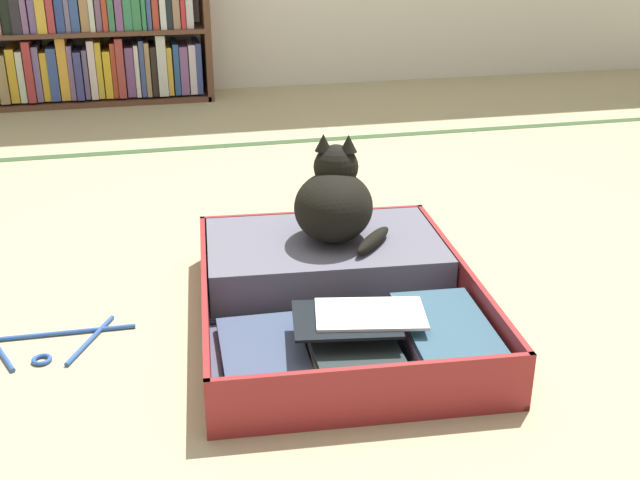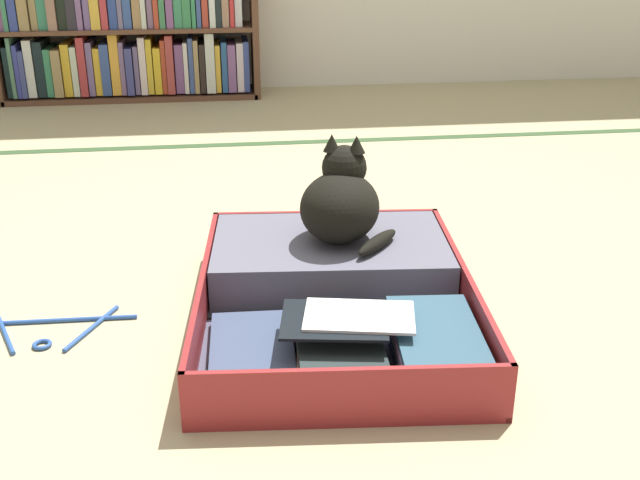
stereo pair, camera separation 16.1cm
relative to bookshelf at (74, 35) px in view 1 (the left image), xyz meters
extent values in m
plane|color=tan|center=(0.55, -2.25, -0.31)|extent=(10.00, 10.00, 0.00)
cube|color=#324D2B|center=(0.55, -0.89, -0.31)|extent=(4.80, 0.05, 0.00)
cube|color=brown|center=(0.61, 0.00, 0.02)|extent=(0.03, 0.26, 0.66)
cube|color=brown|center=(0.01, 0.00, -0.30)|extent=(1.20, 0.26, 0.02)
cube|color=brown|center=(0.01, 0.00, 0.01)|extent=(1.17, 0.26, 0.02)
cube|color=#9D8453|center=(-0.32, -0.01, -0.17)|extent=(0.04, 0.22, 0.22)
cube|color=gold|center=(-0.28, 0.00, -0.16)|extent=(0.04, 0.22, 0.24)
cube|color=silver|center=(-0.24, 0.00, -0.17)|extent=(0.03, 0.22, 0.23)
cube|color=#AF3437|center=(-0.21, -0.01, -0.14)|extent=(0.03, 0.22, 0.27)
cube|color=slate|center=(-0.17, 0.00, -0.16)|extent=(0.03, 0.22, 0.25)
cube|color=gold|center=(-0.14, 0.01, -0.17)|extent=(0.03, 0.22, 0.22)
cube|color=#364F91|center=(-0.10, 0.00, -0.16)|extent=(0.04, 0.22, 0.24)
cube|color=gold|center=(-0.06, 0.01, -0.14)|extent=(0.04, 0.22, 0.28)
cube|color=slate|center=(-0.02, 0.00, -0.16)|extent=(0.02, 0.22, 0.25)
cube|color=#3C4182|center=(0.01, -0.01, -0.17)|extent=(0.03, 0.22, 0.22)
cube|color=slate|center=(0.04, 0.01, -0.17)|extent=(0.02, 0.22, 0.22)
cube|color=silver|center=(0.07, 0.00, -0.15)|extent=(0.03, 0.22, 0.27)
cube|color=gold|center=(0.10, 0.01, -0.15)|extent=(0.03, 0.22, 0.26)
cube|color=gold|center=(0.14, 0.00, -0.17)|extent=(0.03, 0.22, 0.22)
cube|color=#B24027|center=(0.17, 0.00, -0.16)|extent=(0.02, 0.22, 0.25)
cube|color=#AB413D|center=(0.20, 0.00, -0.14)|extent=(0.03, 0.22, 0.27)
cube|color=#774E85|center=(0.24, 0.01, -0.17)|extent=(0.04, 0.22, 0.23)
cube|color=silver|center=(0.27, 0.00, -0.16)|extent=(0.02, 0.22, 0.24)
cube|color=#3D518C|center=(0.30, 0.00, -0.15)|extent=(0.02, 0.22, 0.26)
cube|color=#A18558|center=(0.32, 0.00, -0.16)|extent=(0.02, 0.22, 0.25)
cube|color=black|center=(0.35, 0.00, -0.17)|extent=(0.03, 0.22, 0.23)
cube|color=silver|center=(0.39, -0.01, -0.14)|extent=(0.04, 0.22, 0.28)
cube|color=gold|center=(0.42, 0.00, -0.17)|extent=(0.02, 0.22, 0.22)
cube|color=#27538C|center=(0.45, 0.00, -0.16)|extent=(0.03, 0.22, 0.24)
cube|color=#7E558C|center=(0.49, 0.00, -0.17)|extent=(0.04, 0.22, 0.22)
cube|color=silver|center=(0.53, 0.00, -0.17)|extent=(0.03, 0.22, 0.23)
cube|color=#374991|center=(0.56, 0.00, -0.16)|extent=(0.03, 0.22, 0.24)
cube|color=black|center=(-0.27, 0.00, 0.15)|extent=(0.04, 0.22, 0.25)
cube|color=#2A272F|center=(-0.23, -0.01, 0.16)|extent=(0.04, 0.22, 0.26)
cube|color=slate|center=(-0.19, 0.00, 0.15)|extent=(0.02, 0.22, 0.26)
cube|color=gold|center=(-0.12, -0.01, 0.14)|extent=(0.04, 0.22, 0.23)
cube|color=#B4353B|center=(-0.08, -0.01, 0.14)|extent=(0.03, 0.22, 0.22)
cube|color=#2D438B|center=(-0.04, 0.00, 0.15)|extent=(0.04, 0.22, 0.25)
cube|color=slate|center=(-0.01, 0.00, 0.14)|extent=(0.02, 0.22, 0.24)
cube|color=#355296|center=(0.02, 0.00, 0.14)|extent=(0.04, 0.22, 0.23)
cube|color=#A37D51|center=(0.06, 0.00, 0.15)|extent=(0.04, 0.22, 0.26)
cube|color=slate|center=(0.12, 0.01, 0.14)|extent=(0.03, 0.22, 0.23)
cube|color=#B73E29|center=(0.15, 0.00, 0.15)|extent=(0.02, 0.22, 0.25)
cube|color=#3A7A4F|center=(0.18, -0.01, 0.14)|extent=(0.03, 0.22, 0.23)
cube|color=#7F5087|center=(0.21, -0.01, 0.14)|extent=(0.03, 0.22, 0.22)
cube|color=#39865D|center=(0.25, 0.00, 0.14)|extent=(0.04, 0.22, 0.22)
cube|color=#338655|center=(0.32, -0.01, 0.15)|extent=(0.02, 0.22, 0.25)
cube|color=#B84132|center=(0.38, 0.00, 0.14)|extent=(0.03, 0.22, 0.23)
cube|color=black|center=(0.44, 0.00, 0.14)|extent=(0.03, 0.22, 0.24)
cube|color=maroon|center=(0.64, -2.54, -0.31)|extent=(0.62, 0.43, 0.01)
cube|color=maroon|center=(0.63, -2.72, -0.25)|extent=(0.59, 0.06, 0.12)
cube|color=maroon|center=(0.36, -2.52, -0.25)|extent=(0.04, 0.38, 0.12)
cube|color=maroon|center=(0.93, -2.56, -0.25)|extent=(0.04, 0.38, 0.12)
cube|color=#4A4A5E|center=(0.64, -2.54, -0.30)|extent=(0.59, 0.41, 0.01)
cube|color=maroon|center=(0.68, -2.16, -0.31)|extent=(0.62, 0.43, 0.01)
cube|color=maroon|center=(0.69, -1.97, -0.25)|extent=(0.59, 0.06, 0.12)
cube|color=maroon|center=(0.39, -2.13, -0.25)|extent=(0.04, 0.38, 0.12)
cube|color=maroon|center=(0.96, -2.18, -0.25)|extent=(0.04, 0.38, 0.12)
cube|color=#4A4A5E|center=(0.68, -2.16, -0.30)|extent=(0.59, 0.41, 0.01)
cylinder|color=black|center=(0.66, -2.35, -0.30)|extent=(0.57, 0.06, 0.02)
cube|color=#1A2B33|center=(0.47, -2.52, -0.29)|extent=(0.20, 0.32, 0.01)
cube|color=#3E4B68|center=(0.47, -2.52, -0.27)|extent=(0.18, 0.32, 0.02)
cube|color=navy|center=(0.65, -2.54, -0.29)|extent=(0.19, 0.32, 0.01)
cube|color=#6F5E59|center=(0.64, -2.54, -0.27)|extent=(0.20, 0.34, 0.02)
cube|color=#252F2F|center=(0.64, -2.54, -0.25)|extent=(0.18, 0.33, 0.02)
cube|color=#3C4E6D|center=(0.83, -2.56, -0.28)|extent=(0.18, 0.29, 0.02)
cube|color=slate|center=(0.83, -2.55, -0.26)|extent=(0.19, 0.29, 0.02)
cube|color=gray|center=(0.83, -2.55, -0.25)|extent=(0.19, 0.29, 0.02)
cube|color=#315266|center=(0.83, -2.56, -0.23)|extent=(0.19, 0.30, 0.02)
cube|color=silver|center=(0.68, -2.52, -0.20)|extent=(0.24, 0.17, 0.01)
cube|color=black|center=(0.63, -2.52, -0.21)|extent=(0.23, 0.19, 0.01)
cube|color=slate|center=(0.68, -2.16, -0.25)|extent=(0.58, 0.40, 0.11)
torus|color=white|center=(0.67, -2.18, -0.20)|extent=(0.14, 0.14, 0.01)
cylinder|color=black|center=(0.53, -1.97, -0.25)|extent=(0.02, 0.02, 0.11)
cylinder|color=black|center=(0.85, -1.99, -0.25)|extent=(0.02, 0.02, 0.11)
cube|color=yellow|center=(0.48, -2.70, -0.25)|extent=(0.04, 0.00, 0.02)
cube|color=yellow|center=(0.67, -2.72, -0.25)|extent=(0.03, 0.00, 0.02)
cube|color=yellow|center=(0.82, -2.73, -0.28)|extent=(0.04, 0.01, 0.02)
ellipsoid|color=black|center=(0.70, -2.16, -0.11)|extent=(0.25, 0.27, 0.16)
ellipsoid|color=black|center=(0.72, -2.10, -0.15)|extent=(0.15, 0.12, 0.09)
sphere|color=black|center=(0.71, -2.11, -0.03)|extent=(0.11, 0.11, 0.11)
cone|color=black|center=(0.74, -2.13, 0.03)|extent=(0.04, 0.04, 0.04)
cone|color=black|center=(0.69, -2.11, 0.03)|extent=(0.04, 0.04, 0.04)
sphere|color=gold|center=(0.75, -2.08, -0.02)|extent=(0.02, 0.02, 0.02)
sphere|color=gold|center=(0.71, -2.06, -0.02)|extent=(0.02, 0.02, 0.02)
ellipsoid|color=black|center=(0.78, -2.23, -0.18)|extent=(0.13, 0.15, 0.03)
cylinder|color=#2A519C|center=(0.03, -2.27, -0.31)|extent=(0.37, 0.02, 0.01)
cylinder|color=#2A519C|center=(0.13, -2.31, -0.31)|extent=(0.10, 0.19, 0.01)
torus|color=#2A519C|center=(0.03, -2.37, -0.31)|extent=(0.04, 0.04, 0.01)
camera|label=1|loc=(0.28, -3.82, 0.54)|focal=43.53mm
camera|label=2|loc=(0.43, -3.85, 0.54)|focal=43.53mm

